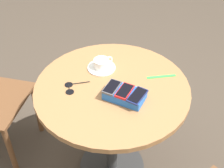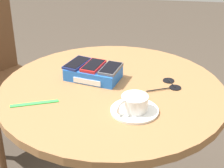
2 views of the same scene
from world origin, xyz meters
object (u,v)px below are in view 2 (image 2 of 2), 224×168
phone_red (93,66)px  lanyard_strap (34,104)px  phone_gray (111,68)px  coffee_cup (134,103)px  round_table (112,123)px  saucer (135,111)px  sunglasses (170,85)px  phone_navy (77,63)px  phone_box (93,73)px

phone_red → lanyard_strap: 0.29m
phone_gray → coffee_cup: (0.11, -0.21, -0.02)m
round_table → phone_gray: bearing=101.7°
saucer → sunglasses: 0.24m
phone_navy → coffee_cup: size_ratio=1.36×
phone_navy → round_table: bearing=-32.3°
coffee_cup → phone_navy: bearing=134.8°
phone_gray → coffee_cup: size_ratio=1.23×
phone_box → saucer: size_ratio=1.40×
coffee_cup → lanyard_strap: coffee_cup is taller
lanyard_strap → saucer: bearing=-0.7°
round_table → sunglasses: 0.27m
saucer → lanyard_strap: size_ratio=0.98×
saucer → phone_gray: bearing=117.2°
lanyard_strap → phone_red: bearing=52.8°
saucer → coffee_cup: bearing=-134.0°
sunglasses → round_table: bearing=-165.0°
phone_box → sunglasses: size_ratio=1.76×
coffee_cup → phone_box: bearing=128.2°
phone_red → saucer: 0.29m
sunglasses → coffee_cup: bearing=-120.4°
phone_red → saucer: size_ratio=0.80×
phone_red → phone_gray: size_ratio=1.01×
phone_navy → phone_red: (0.07, -0.02, 0.00)m
coffee_cup → lanyard_strap: size_ratio=0.62×
phone_navy → phone_gray: 0.14m
phone_box → phone_gray: size_ratio=1.78×
phone_red → coffee_cup: 0.29m
phone_box → phone_red: (-0.00, 0.00, 0.03)m
phone_red → lanyard_strap: (-0.17, -0.22, -0.05)m
phone_box → phone_gray: bearing=-9.0°
phone_gray → coffee_cup: bearing=-63.5°
phone_navy → coffee_cup: bearing=-45.2°
round_table → lanyard_strap: bearing=-150.3°
phone_navy → sunglasses: bearing=-5.9°
round_table → phone_navy: size_ratio=6.06×
coffee_cup → sunglasses: size_ratio=0.80×
round_table → coffee_cup: bearing=-58.2°
phone_gray → sunglasses: size_ratio=0.99×
round_table → lanyard_strap: (-0.25, -0.14, 0.15)m
saucer → coffee_cup: coffee_cup is taller
round_table → saucer: 0.24m
round_table → phone_box: phone_box is taller
phone_red → lanyard_strap: size_ratio=0.78×
round_table → saucer: saucer is taller
phone_red → sunglasses: (0.30, -0.02, -0.05)m
phone_gray → coffee_cup: coffee_cup is taller
phone_navy → phone_gray: phone_gray is taller
round_table → phone_gray: phone_gray is taller
phone_gray → saucer: bearing=-62.8°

